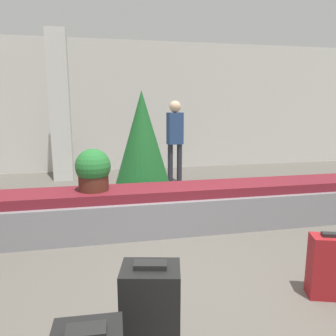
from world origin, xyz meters
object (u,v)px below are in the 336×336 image
at_px(traveler_0, 175,134).
at_px(suitcase_2, 331,266).
at_px(potted_plant_1, 93,170).
at_px(decorated_tree, 142,143).
at_px(pillar, 60,107).
at_px(suitcase_0, 151,326).

bearing_deg(traveler_0, suitcase_2, -96.14).
relative_size(suitcase_2, traveler_0, 0.34).
height_order(potted_plant_1, decorated_tree, decorated_tree).
height_order(pillar, suitcase_2, pillar).
bearing_deg(suitcase_2, decorated_tree, 129.56).
distance_m(suitcase_0, suitcase_2, 1.75).
bearing_deg(potted_plant_1, suitcase_2, -43.22).
distance_m(suitcase_0, traveler_0, 5.22).
xyz_separation_m(suitcase_0, potted_plant_1, (-0.34, 2.44, 0.46)).
height_order(suitcase_2, decorated_tree, decorated_tree).
xyz_separation_m(suitcase_0, decorated_tree, (0.43, 3.63, 0.65)).
height_order(suitcase_0, decorated_tree, decorated_tree).
xyz_separation_m(suitcase_2, traveler_0, (-0.34, 4.44, 0.76)).
bearing_deg(traveler_0, pillar, 150.12).
bearing_deg(pillar, suitcase_2, -62.83).
bearing_deg(suitcase_2, traveler_0, 112.34).
bearing_deg(potted_plant_1, pillar, 101.84).
bearing_deg(decorated_tree, potted_plant_1, -123.07).
relative_size(suitcase_2, decorated_tree, 0.31).
relative_size(pillar, potted_plant_1, 6.05).
xyz_separation_m(potted_plant_1, traveler_0, (1.65, 2.57, 0.20)).
bearing_deg(decorated_tree, traveler_0, 57.64).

